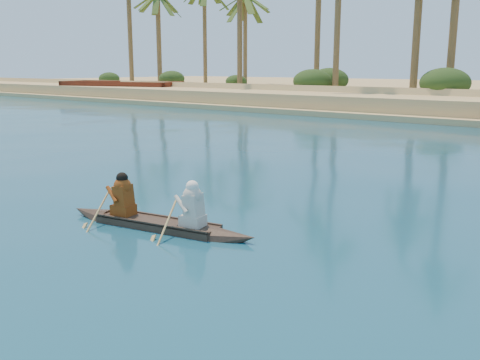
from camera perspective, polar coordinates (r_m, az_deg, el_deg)
The scene contains 3 objects.
ground at distance 9.36m, azimuth 15.14°, elevation -8.42°, with size 160.00×160.00×0.00m, color navy.
canoe at distance 10.92m, azimuth -8.85°, elevation -3.89°, with size 4.48×1.42×1.22m.
barge_left at distance 56.24m, azimuth -12.53°, elevation 9.20°, with size 13.02×7.41×2.06m.
Camera 1 is at (3.44, -8.10, 3.20)m, focal length 40.00 mm.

